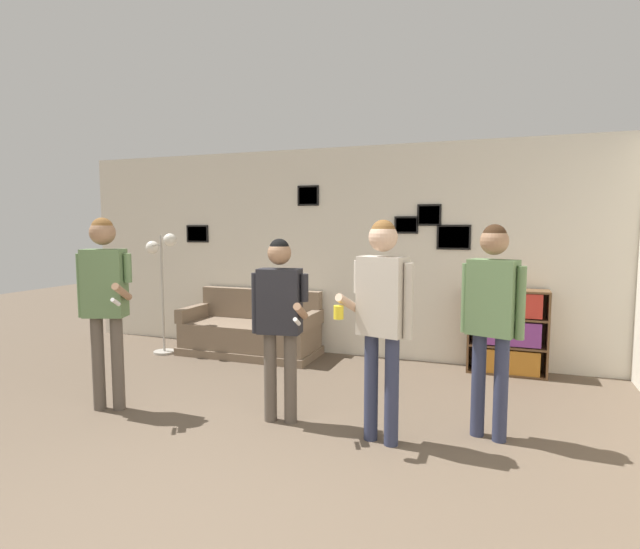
{
  "coord_description": "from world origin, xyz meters",
  "views": [
    {
      "loc": [
        1.64,
        -2.08,
        1.7
      ],
      "look_at": [
        0.14,
        2.06,
        1.27
      ],
      "focal_mm": 28.0,
      "sensor_mm": 36.0,
      "label": 1
    }
  ],
  "objects_px": {
    "person_player_foreground_left": "(105,292)",
    "person_watcher_holding_cup": "(382,306)",
    "couch": "(251,333)",
    "bookshelf": "(507,332)",
    "person_player_foreground_center": "(280,312)",
    "person_spectator_near_bookshelf": "(492,308)",
    "floor_lamp": "(162,268)"
  },
  "relations": [
    {
      "from": "bookshelf",
      "to": "person_player_foreground_left",
      "type": "distance_m",
      "value": 4.3
    },
    {
      "from": "person_player_foreground_left",
      "to": "person_spectator_near_bookshelf",
      "type": "bearing_deg",
      "value": 9.15
    },
    {
      "from": "person_spectator_near_bookshelf",
      "to": "floor_lamp",
      "type": "bearing_deg",
      "value": 161.96
    },
    {
      "from": "couch",
      "to": "person_player_foreground_left",
      "type": "height_order",
      "value": "person_player_foreground_left"
    },
    {
      "from": "floor_lamp",
      "to": "person_watcher_holding_cup",
      "type": "bearing_deg",
      "value": -27.19
    },
    {
      "from": "person_player_foreground_center",
      "to": "person_spectator_near_bookshelf",
      "type": "xyz_separation_m",
      "value": [
        1.71,
        0.26,
        0.09
      ]
    },
    {
      "from": "couch",
      "to": "bookshelf",
      "type": "xyz_separation_m",
      "value": [
        3.18,
        0.2,
        0.21
      ]
    },
    {
      "from": "couch",
      "to": "person_watcher_holding_cup",
      "type": "relative_size",
      "value": 1.04
    },
    {
      "from": "couch",
      "to": "person_spectator_near_bookshelf",
      "type": "bearing_deg",
      "value": -29.67
    },
    {
      "from": "person_player_foreground_center",
      "to": "person_spectator_near_bookshelf",
      "type": "bearing_deg",
      "value": 8.53
    },
    {
      "from": "person_player_foreground_left",
      "to": "person_watcher_holding_cup",
      "type": "height_order",
      "value": "person_player_foreground_left"
    },
    {
      "from": "bookshelf",
      "to": "person_spectator_near_bookshelf",
      "type": "xyz_separation_m",
      "value": [
        -0.15,
        -1.93,
        0.57
      ]
    },
    {
      "from": "floor_lamp",
      "to": "bookshelf",
      "type": "bearing_deg",
      "value": 7.71
    },
    {
      "from": "person_player_foreground_center",
      "to": "floor_lamp",
      "type": "bearing_deg",
      "value": 146.59
    },
    {
      "from": "bookshelf",
      "to": "floor_lamp",
      "type": "height_order",
      "value": "floor_lamp"
    },
    {
      "from": "bookshelf",
      "to": "person_spectator_near_bookshelf",
      "type": "bearing_deg",
      "value": -94.47
    },
    {
      "from": "person_player_foreground_left",
      "to": "couch",
      "type": "bearing_deg",
      "value": 82.73
    },
    {
      "from": "floor_lamp",
      "to": "person_watcher_holding_cup",
      "type": "xyz_separation_m",
      "value": [
        3.34,
        -1.72,
        -0.07
      ]
    },
    {
      "from": "couch",
      "to": "person_player_foreground_left",
      "type": "distance_m",
      "value": 2.42
    },
    {
      "from": "person_player_foreground_left",
      "to": "person_player_foreground_center",
      "type": "relative_size",
      "value": 1.11
    },
    {
      "from": "floor_lamp",
      "to": "person_player_foreground_left",
      "type": "bearing_deg",
      "value": -66.5
    },
    {
      "from": "couch",
      "to": "person_player_foreground_center",
      "type": "distance_m",
      "value": 2.48
    },
    {
      "from": "bookshelf",
      "to": "person_spectator_near_bookshelf",
      "type": "height_order",
      "value": "person_spectator_near_bookshelf"
    },
    {
      "from": "person_player_foreground_center",
      "to": "person_spectator_near_bookshelf",
      "type": "height_order",
      "value": "person_spectator_near_bookshelf"
    },
    {
      "from": "bookshelf",
      "to": "person_player_foreground_left",
      "type": "xyz_separation_m",
      "value": [
        -3.47,
        -2.46,
        0.61
      ]
    },
    {
      "from": "floor_lamp",
      "to": "person_spectator_near_bookshelf",
      "type": "height_order",
      "value": "person_spectator_near_bookshelf"
    },
    {
      "from": "bookshelf",
      "to": "person_spectator_near_bookshelf",
      "type": "relative_size",
      "value": 0.57
    },
    {
      "from": "couch",
      "to": "person_watcher_holding_cup",
      "type": "distance_m",
      "value": 3.17
    },
    {
      "from": "floor_lamp",
      "to": "person_spectator_near_bookshelf",
      "type": "relative_size",
      "value": 0.93
    },
    {
      "from": "bookshelf",
      "to": "person_watcher_holding_cup",
      "type": "xyz_separation_m",
      "value": [
        -0.94,
        -2.3,
        0.59
      ]
    },
    {
      "from": "bookshelf",
      "to": "person_watcher_holding_cup",
      "type": "bearing_deg",
      "value": -112.35
    },
    {
      "from": "person_player_foreground_center",
      "to": "person_watcher_holding_cup",
      "type": "relative_size",
      "value": 0.91
    }
  ]
}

